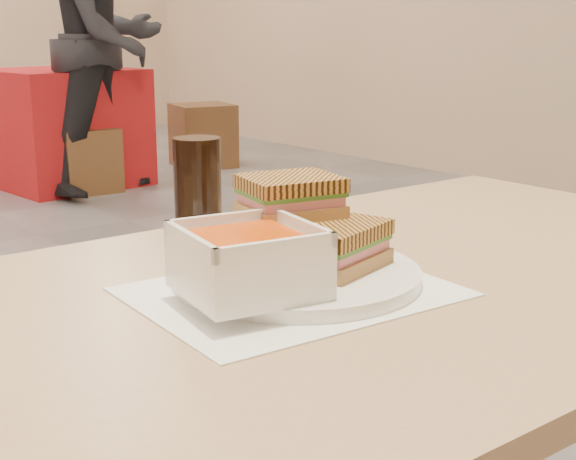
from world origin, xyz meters
TOP-DOWN VIEW (x-y plane):
  - main_table at (0.14, -2.01)m, footprint 1.21×0.71m
  - tray_liner at (0.01, -2.01)m, footprint 0.35×0.28m
  - plate at (0.04, -1.98)m, footprint 0.28×0.28m
  - soup_bowl at (-0.06, -2.02)m, footprint 0.15×0.15m
  - panini_lower at (0.07, -2.00)m, footprint 0.14×0.12m
  - panini_upper at (0.06, -1.94)m, footprint 0.13×0.11m
  - cola_glass at (0.06, -1.74)m, footprint 0.06×0.06m
  - bg_table_1 at (1.70, 2.46)m, footprint 0.93×0.93m
  - bg_chair_1l at (1.69, 2.14)m, footprint 0.38×0.38m
  - bg_chair_1r at (2.80, 2.49)m, footprint 0.49×0.49m
  - patron_b at (1.83, 2.01)m, footprint 1.14×1.04m

SIDE VIEW (x-z plane):
  - bg_chair_1l at x=1.69m, z-range 0.00..0.41m
  - bg_chair_1r at x=2.80m, z-range 0.00..0.46m
  - bg_table_1 at x=1.70m, z-range 0.00..0.76m
  - main_table at x=0.14m, z-range 0.26..1.01m
  - tray_liner at x=0.01m, z-range 0.75..0.75m
  - plate at x=0.04m, z-range 0.75..0.77m
  - panini_lower at x=0.07m, z-range 0.77..0.82m
  - soup_bowl at x=-0.06m, z-range 0.76..0.83m
  - cola_glass at x=0.06m, z-range 0.75..0.89m
  - panini_upper at x=0.06m, z-range 0.82..0.87m
  - patron_b at x=1.83m, z-range 0.00..1.90m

